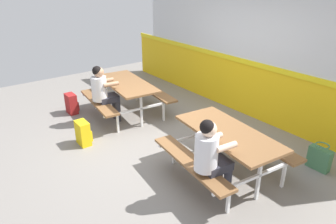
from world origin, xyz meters
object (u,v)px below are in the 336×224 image
Objects in this scene: student_nearer at (103,90)px; student_further at (211,154)px; backpack_dark at (83,133)px; tote_bag_bright at (319,158)px; picnic_table_left at (127,90)px; picnic_table_right at (227,141)px; satchel_spare at (72,104)px.

student_nearer is 3.00m from student_further.
backpack_dark reaches higher than tote_bag_bright.
picnic_table_left is 2.79m from picnic_table_right.
backpack_dark is 1.49m from satchel_spare.
student_further is at bearing -105.83° from tote_bag_bright.
tote_bag_bright is 0.98× the size of satchel_spare.
student_nearer is 2.74× the size of satchel_spare.
picnic_table_right is at bearing 15.36° from satchel_spare.
student_nearer is 2.81× the size of tote_bag_bright.
backpack_dark is (-2.17, -1.34, -0.36)m from picnic_table_right.
picnic_table_right is at bearing 31.67° from backpack_dark.
tote_bag_bright is at bearing 20.36° from picnic_table_left.
picnic_table_left is at bearing 94.99° from student_nearer.
student_further is at bearing 17.16° from backpack_dark.
picnic_table_right is 4.00× the size of satchel_spare.
student_further reaches higher than satchel_spare.
student_nearer is 1.00× the size of student_further.
picnic_table_right is at bearing -121.50° from tote_bag_bright.
picnic_table_left reaches higher than satchel_spare.
picnic_table_right is 1.46× the size of student_further.
student_nearer and student_further have the same top height.
picnic_table_left is 3.10m from student_further.
backpack_dark is 1.00× the size of satchel_spare.
student_further is 2.81× the size of tote_bag_bright.
student_further is at bearing 0.54° from student_nearer.
student_nearer is at bearing -167.32° from picnic_table_right.
picnic_table_left is 4.09× the size of tote_bag_bright.
satchel_spare reaches higher than tote_bag_bright.
tote_bag_bright is (0.78, 1.28, -0.38)m from picnic_table_right.
backpack_dark is 1.02× the size of tote_bag_bright.
tote_bag_bright is (3.58, 1.33, -0.38)m from picnic_table_left.
picnic_table_left is at bearing -159.64° from tote_bag_bright.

